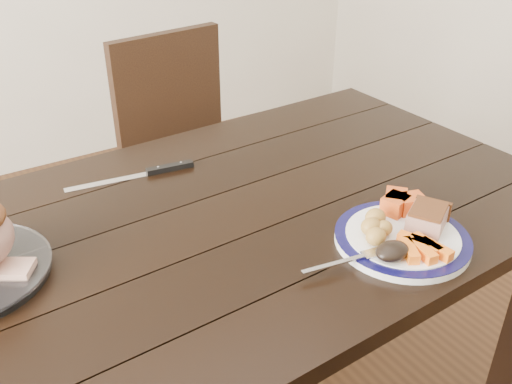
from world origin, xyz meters
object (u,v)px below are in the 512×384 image
carving_knife (155,171)px  dinner_plate (402,239)px  pork_slice (427,219)px  dining_table (222,252)px  fork (350,260)px  chair_far (189,153)px

carving_knife → dinner_plate: bearing=-52.8°
pork_slice → carving_knife: pork_slice is taller
dinner_plate → dining_table: bearing=133.6°
dinner_plate → fork: 0.15m
carving_knife → pork_slice: bearing=-48.4°
chair_far → pork_slice: (0.05, -1.02, 0.27)m
chair_far → dinner_plate: size_ratio=3.39×
dinner_plate → carving_knife: size_ratio=0.86×
pork_slice → carving_knife: 0.66m
chair_far → dinner_plate: 1.05m
chair_far → pork_slice: size_ratio=10.53×
dinner_plate → fork: fork is taller
fork → carving_knife: bearing=115.4°
chair_far → carving_knife: 0.61m
dinner_plate → pork_slice: size_ratio=3.11×
chair_far → fork: chair_far is taller
dinner_plate → fork: bearing=-176.7°
dining_table → pork_slice: bearing=-41.0°
dining_table → fork: size_ratio=9.16×
dining_table → chair_far: (0.28, 0.74, -0.13)m
dinner_plate → carving_knife: 0.63m
chair_far → fork: (-0.16, -1.03, 0.25)m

